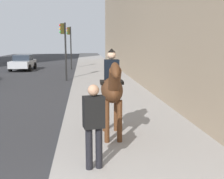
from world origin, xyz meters
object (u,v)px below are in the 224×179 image
object	(u,v)px
traffic_light_near_curb	(64,42)
car_far_lane	(23,62)
mounted_horse_near	(112,88)
traffic_light_far_curb	(70,41)
pedestrian_greeting	(94,121)

from	to	relation	value
traffic_light_near_curb	car_far_lane	bearing A→B (deg)	29.94
traffic_light_near_curb	mounted_horse_near	bearing A→B (deg)	-170.67
mounted_horse_near	traffic_light_far_curb	distance (m)	20.06
traffic_light_near_curb	traffic_light_far_curb	world-z (taller)	traffic_light_far_curb
mounted_horse_near	pedestrian_greeting	bearing A→B (deg)	-15.80
traffic_light_near_curb	traffic_light_far_curb	size ratio (longest dim) A/B	0.96
pedestrian_greeting	traffic_light_far_curb	distance (m)	21.82
pedestrian_greeting	car_far_lane	distance (m)	22.03
car_far_lane	traffic_light_far_curb	world-z (taller)	traffic_light_far_curb
mounted_horse_near	traffic_light_far_curb	xyz separation A→B (m)	(19.93, 1.93, 1.27)
car_far_lane	traffic_light_far_curb	distance (m)	4.81
pedestrian_greeting	traffic_light_near_curb	size ratio (longest dim) A/B	0.44
pedestrian_greeting	mounted_horse_near	bearing A→B (deg)	-27.68
pedestrian_greeting	traffic_light_near_curb	xyz separation A→B (m)	(13.74, 1.41, 1.51)
mounted_horse_near	car_far_lane	bearing A→B (deg)	-160.81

